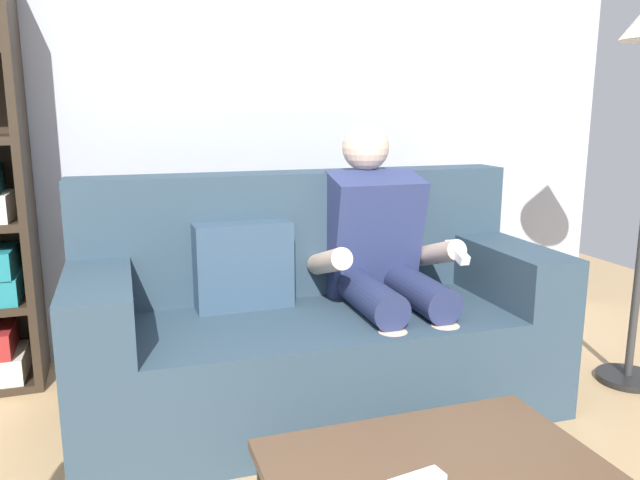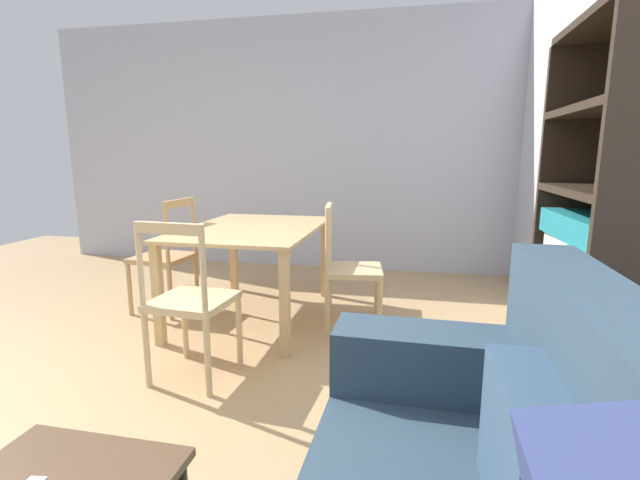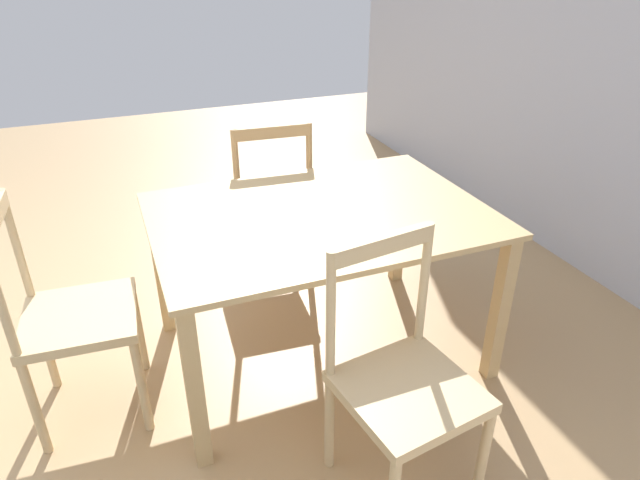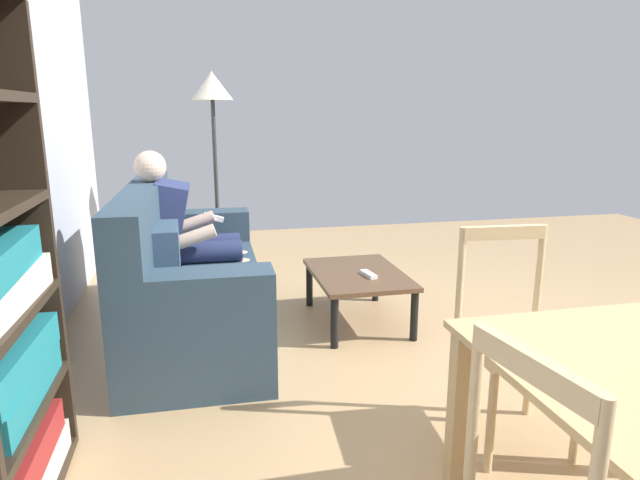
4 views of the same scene
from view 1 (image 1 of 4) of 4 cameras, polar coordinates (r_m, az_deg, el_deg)
name	(u,v)px [view 1 (image 1 of 4)]	position (r m, az deg, el deg)	size (l,w,h in m)	color
wall_back	(30,80)	(3.33, -24.89, 13.03)	(6.42, 0.12, 2.76)	#B2B7C6
couch	(314,323)	(2.68, -0.56, -7.60)	(1.96, 0.85, 0.98)	#2D4251
person_lounging	(383,261)	(2.69, 5.74, -1.89)	(0.60, 0.89, 1.18)	navy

